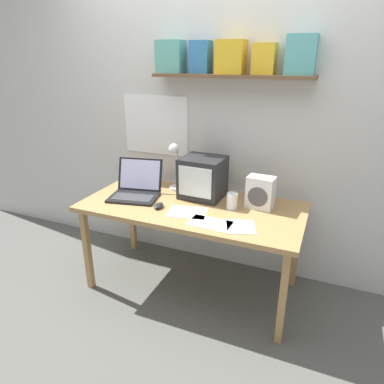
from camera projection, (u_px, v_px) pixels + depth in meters
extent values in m
plane|color=#565752|center=(192.00, 285.00, 2.77)|extent=(12.00, 12.00, 0.00)
cube|color=silver|center=(216.00, 114.00, 2.72)|extent=(5.60, 0.06, 2.60)
cube|color=white|center=(156.00, 125.00, 2.92)|extent=(0.59, 0.01, 0.50)
cube|color=brown|center=(230.00, 76.00, 2.45)|extent=(1.19, 0.18, 0.02)
cube|color=#58A498|center=(171.00, 57.00, 2.59)|extent=(0.20, 0.15, 0.23)
cube|color=teal|center=(201.00, 57.00, 2.52)|extent=(0.14, 0.12, 0.23)
cube|color=gold|center=(231.00, 57.00, 2.42)|extent=(0.20, 0.16, 0.23)
cube|color=gold|center=(264.00, 59.00, 2.35)|extent=(0.15, 0.13, 0.20)
cube|color=#53A4A2|center=(301.00, 55.00, 2.25)|extent=(0.19, 0.14, 0.25)
cube|color=#AC824C|center=(192.00, 207.00, 2.52)|extent=(1.61, 0.77, 0.03)
cube|color=#AC824C|center=(87.00, 250.00, 2.64)|extent=(0.04, 0.05, 0.68)
cube|color=#AC824C|center=(283.00, 298.00, 2.10)|extent=(0.04, 0.05, 0.68)
cube|color=#AC824C|center=(132.00, 216.00, 3.19)|extent=(0.04, 0.05, 0.68)
cube|color=#AC824C|center=(296.00, 248.00, 2.66)|extent=(0.04, 0.05, 0.68)
cube|color=#232326|center=(203.00, 177.00, 2.61)|extent=(0.33, 0.30, 0.31)
cube|color=silver|center=(195.00, 182.00, 2.48)|extent=(0.26, 0.02, 0.22)
cube|color=black|center=(134.00, 197.00, 2.62)|extent=(0.40, 0.32, 0.02)
cube|color=#38383A|center=(133.00, 197.00, 2.60)|extent=(0.33, 0.20, 0.00)
cube|color=black|center=(140.00, 174.00, 2.73)|extent=(0.37, 0.16, 0.25)
cube|color=silver|center=(140.00, 174.00, 2.73)|extent=(0.33, 0.15, 0.22)
cylinder|color=white|center=(177.00, 187.00, 2.82)|extent=(0.13, 0.13, 0.01)
cylinder|color=white|center=(177.00, 167.00, 2.76)|extent=(0.02, 0.02, 0.33)
sphere|color=white|center=(174.00, 149.00, 2.66)|extent=(0.08, 0.08, 0.08)
cylinder|color=white|center=(232.00, 201.00, 2.43)|extent=(0.08, 0.08, 0.12)
cylinder|color=orange|center=(232.00, 203.00, 2.43)|extent=(0.07, 0.07, 0.08)
cube|color=white|center=(261.00, 192.00, 2.42)|extent=(0.20, 0.14, 0.23)
cylinder|color=#4C4C51|center=(258.00, 197.00, 2.37)|extent=(0.14, 0.02, 0.14)
ellipsoid|color=#232326|center=(159.00, 206.00, 2.45)|extent=(0.07, 0.11, 0.03)
cube|color=white|center=(210.00, 223.00, 2.22)|extent=(0.28, 0.18, 0.00)
cube|color=white|center=(241.00, 227.00, 2.18)|extent=(0.24, 0.25, 0.00)
cube|color=silver|center=(187.00, 212.00, 2.38)|extent=(0.30, 0.24, 0.00)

